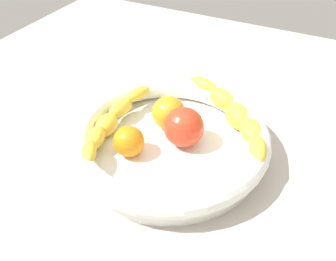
{
  "coord_description": "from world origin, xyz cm",
  "views": [
    {
      "loc": [
        -43.24,
        -21.77,
        46.54
      ],
      "look_at": [
        0.0,
        0.0,
        7.99
      ],
      "focal_mm": 40.43,
      "sensor_mm": 36.0,
      "label": 1
    }
  ],
  "objects_px": {
    "banana_draped_right": "(110,122)",
    "orange_front": "(169,113)",
    "tomato_red": "(184,127)",
    "fruit_bowl": "(168,140)",
    "orange_mid_left": "(129,141)",
    "banana_draped_left": "(234,115)"
  },
  "relations": [
    {
      "from": "banana_draped_left",
      "to": "orange_mid_left",
      "type": "xyz_separation_m",
      "value": [
        -0.14,
        0.13,
        -0.0
      ]
    },
    {
      "from": "fruit_bowl",
      "to": "orange_front",
      "type": "bearing_deg",
      "value": 25.15
    },
    {
      "from": "banana_draped_left",
      "to": "banana_draped_right",
      "type": "relative_size",
      "value": 0.88
    },
    {
      "from": "banana_draped_right",
      "to": "tomato_red",
      "type": "distance_m",
      "value": 0.13
    },
    {
      "from": "fruit_bowl",
      "to": "tomato_red",
      "type": "distance_m",
      "value": 0.03
    },
    {
      "from": "banana_draped_right",
      "to": "tomato_red",
      "type": "bearing_deg",
      "value": -74.11
    },
    {
      "from": "fruit_bowl",
      "to": "tomato_red",
      "type": "height_order",
      "value": "tomato_red"
    },
    {
      "from": "banana_draped_right",
      "to": "tomato_red",
      "type": "height_order",
      "value": "tomato_red"
    },
    {
      "from": "fruit_bowl",
      "to": "banana_draped_left",
      "type": "height_order",
      "value": "banana_draped_left"
    },
    {
      "from": "orange_front",
      "to": "fruit_bowl",
      "type": "bearing_deg",
      "value": -154.85
    },
    {
      "from": "banana_draped_left",
      "to": "tomato_red",
      "type": "distance_m",
      "value": 0.1
    },
    {
      "from": "banana_draped_right",
      "to": "orange_front",
      "type": "height_order",
      "value": "orange_front"
    },
    {
      "from": "banana_draped_left",
      "to": "tomato_red",
      "type": "bearing_deg",
      "value": 142.44
    },
    {
      "from": "fruit_bowl",
      "to": "tomato_red",
      "type": "bearing_deg",
      "value": -52.65
    },
    {
      "from": "fruit_bowl",
      "to": "banana_draped_left",
      "type": "bearing_deg",
      "value": -40.7
    },
    {
      "from": "fruit_bowl",
      "to": "orange_mid_left",
      "type": "xyz_separation_m",
      "value": [
        -0.05,
        0.05,
        0.01
      ]
    },
    {
      "from": "orange_mid_left",
      "to": "banana_draped_left",
      "type": "bearing_deg",
      "value": -41.79
    },
    {
      "from": "tomato_red",
      "to": "fruit_bowl",
      "type": "bearing_deg",
      "value": 127.35
    },
    {
      "from": "banana_draped_left",
      "to": "banana_draped_right",
      "type": "xyz_separation_m",
      "value": [
        -0.11,
        0.18,
        -0.0
      ]
    },
    {
      "from": "fruit_bowl",
      "to": "orange_front",
      "type": "relative_size",
      "value": 5.67
    },
    {
      "from": "orange_mid_left",
      "to": "orange_front",
      "type": "bearing_deg",
      "value": -14.95
    },
    {
      "from": "fruit_bowl",
      "to": "banana_draped_left",
      "type": "relative_size",
      "value": 1.65
    }
  ]
}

